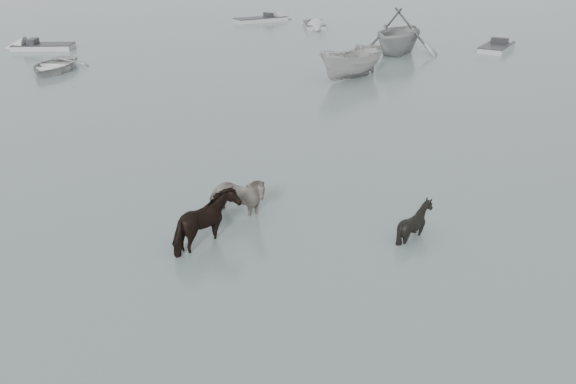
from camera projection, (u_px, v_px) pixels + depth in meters
The scene contains 11 objects.
ground at pixel (315, 227), 15.23m from camera, with size 140.00×140.00×0.00m, color #556561.
pony_pinto at pixel (236, 189), 15.58m from camera, with size 0.84×1.85×1.56m, color black.
pony_dark at pixel (208, 217), 13.98m from camera, with size 1.61×1.37×1.62m, color black.
pony_black at pixel (416, 214), 14.51m from camera, with size 1.04×1.17×1.29m, color black.
rowboat_lead at pixel (53, 64), 32.50m from camera, with size 3.10×4.34×0.90m, color beige.
rowboat_trail at pixel (399, 30), 36.90m from camera, with size 5.15×5.97×3.14m, color gray.
boat_small at pixel (352, 62), 30.67m from camera, with size 1.79×4.77×1.84m, color #A2A39E.
skiff_port at pixel (497, 45), 38.53m from camera, with size 5.60×1.60×0.75m, color #9EA09E, non-canonical shape.
skiff_outer at pixel (43, 44), 38.77m from camera, with size 5.48×1.60×0.75m, color #ABABA6, non-canonical shape.
skiff_mid at pixel (314, 23), 48.13m from camera, with size 5.18×1.60×0.75m, color gray, non-canonical shape.
skiff_far at pixel (261, 17), 51.43m from camera, with size 6.85×1.60×0.75m, color #ADAFAD, non-canonical shape.
Camera 1 is at (0.95, -13.44, 7.20)m, focal length 35.00 mm.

